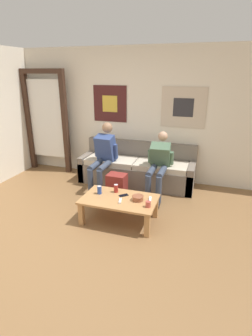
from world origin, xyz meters
name	(u,v)px	position (x,y,z in m)	size (l,w,h in m)	color
ground_plane	(74,238)	(0.00, 0.00, 0.00)	(18.00, 18.00, 0.00)	brown
wall_back	(129,115)	(0.00, 2.41, 1.28)	(10.00, 0.07, 2.55)	silver
door_frame	(46,116)	(-1.77, 2.19, 1.20)	(1.00, 0.10, 2.15)	#382319
couch	(137,169)	(0.29, 2.06, 0.28)	(2.22, 0.70, 0.79)	#70665B
coffee_table	(119,202)	(0.43, 0.61, 0.31)	(1.08, 0.65, 0.37)	#B27F4C
person_seated_adult	(103,154)	(-0.26, 1.68, 0.65)	(0.47, 0.92, 1.20)	#384256
person_seated_teen	(159,163)	(0.79, 1.69, 0.59)	(0.47, 0.94, 1.09)	#384256
backpack	(117,187)	(0.14, 1.30, 0.21)	(0.33, 0.29, 0.44)	maroon
ceramic_bowl	(138,198)	(0.71, 0.63, 0.41)	(0.16, 0.16, 0.07)	brown
pillar_candle	(148,204)	(0.89, 0.49, 0.41)	(0.07, 0.07, 0.10)	#B24C42
drink_can_blue	(99,190)	(0.10, 0.66, 0.43)	(0.07, 0.07, 0.12)	#28479E
drink_can_red	(116,188)	(0.32, 0.79, 0.43)	(0.07, 0.07, 0.12)	maroon
game_controller_near_left	(120,201)	(0.48, 0.52, 0.38)	(0.07, 0.15, 0.03)	white
game_controller_near_right	(150,199)	(0.87, 0.69, 0.38)	(0.06, 0.15, 0.03)	white
cell_phone	(124,195)	(0.47, 0.71, 0.37)	(0.14, 0.14, 0.01)	black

